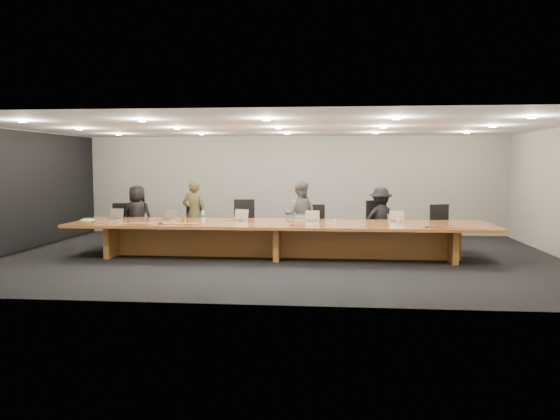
{
  "coord_description": "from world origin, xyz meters",
  "views": [
    {
      "loc": [
        1.14,
        -11.6,
        2.02
      ],
      "look_at": [
        0.0,
        0.3,
        1.0
      ],
      "focal_mm": 35.0,
      "sensor_mm": 36.0,
      "label": 1
    }
  ],
  "objects_px": {
    "person_c": "(300,215)",
    "laptop_e": "(397,216)",
    "chair_far_left": "(119,224)",
    "amber_mug": "(183,219)",
    "chair_left": "(194,226)",
    "person_d": "(381,219)",
    "chair_far_right": "(443,227)",
    "mic_right": "(427,227)",
    "av_box": "(114,223)",
    "mic_left": "(160,223)",
    "laptop_a": "(114,214)",
    "mic_center": "(291,225)",
    "laptop_d": "(312,216)",
    "person_b": "(194,213)",
    "chair_mid_left": "(245,224)",
    "chair_right": "(378,225)",
    "water_bottle": "(203,216)",
    "chair_mid_right": "(314,227)",
    "laptop_b": "(168,215)",
    "conference_table": "(279,233)",
    "paper_cup_near": "(335,221)",
    "person_a": "(137,216)",
    "paper_cup_far": "(399,220)",
    "laptop_c": "(239,215)"
  },
  "relations": [
    {
      "from": "person_c",
      "to": "laptop_e",
      "type": "xyz_separation_m",
      "value": [
        2.16,
        -0.78,
        0.07
      ]
    },
    {
      "from": "chair_far_left",
      "to": "amber_mug",
      "type": "relative_size",
      "value": 11.5
    },
    {
      "from": "chair_left",
      "to": "person_d",
      "type": "relative_size",
      "value": 0.7
    },
    {
      "from": "chair_far_right",
      "to": "mic_right",
      "type": "bearing_deg",
      "value": -127.24
    },
    {
      "from": "av_box",
      "to": "mic_left",
      "type": "relative_size",
      "value": 1.47
    },
    {
      "from": "laptop_a",
      "to": "mic_center",
      "type": "distance_m",
      "value": 4.22
    },
    {
      "from": "laptop_d",
      "to": "mic_right",
      "type": "distance_m",
      "value": 2.5
    },
    {
      "from": "person_b",
      "to": "chair_mid_left",
      "type": "bearing_deg",
      "value": -179.75
    },
    {
      "from": "chair_right",
      "to": "water_bottle",
      "type": "distance_m",
      "value": 4.12
    },
    {
      "from": "chair_mid_right",
      "to": "person_b",
      "type": "distance_m",
      "value": 2.9
    },
    {
      "from": "laptop_a",
      "to": "laptop_d",
      "type": "bearing_deg",
      "value": 5.46
    },
    {
      "from": "laptop_d",
      "to": "mic_right",
      "type": "relative_size",
      "value": 2.57
    },
    {
      "from": "chair_far_right",
      "to": "laptop_b",
      "type": "xyz_separation_m",
      "value": [
        -6.27,
        -0.87,
        0.33
      ]
    },
    {
      "from": "person_d",
      "to": "conference_table",
      "type": "bearing_deg",
      "value": 16.38
    },
    {
      "from": "chair_far_left",
      "to": "amber_mug",
      "type": "distance_m",
      "value": 2.19
    },
    {
      "from": "chair_far_right",
      "to": "person_c",
      "type": "bearing_deg",
      "value": 163.65
    },
    {
      "from": "laptop_a",
      "to": "mic_right",
      "type": "relative_size",
      "value": 2.65
    },
    {
      "from": "laptop_a",
      "to": "av_box",
      "type": "xyz_separation_m",
      "value": [
        0.36,
        -0.89,
        -0.11
      ]
    },
    {
      "from": "mic_left",
      "to": "mic_right",
      "type": "bearing_deg",
      "value": -1.2
    },
    {
      "from": "mic_right",
      "to": "mic_left",
      "type": "bearing_deg",
      "value": 178.8
    },
    {
      "from": "conference_table",
      "to": "amber_mug",
      "type": "distance_m",
      "value": 2.19
    },
    {
      "from": "amber_mug",
      "to": "paper_cup_near",
      "type": "bearing_deg",
      "value": -1.16
    },
    {
      "from": "chair_mid_right",
      "to": "av_box",
      "type": "relative_size",
      "value": 5.73
    },
    {
      "from": "person_a",
      "to": "chair_mid_left",
      "type": "bearing_deg",
      "value": -175.83
    },
    {
      "from": "chair_far_left",
      "to": "laptop_a",
      "type": "height_order",
      "value": "chair_far_left"
    },
    {
      "from": "water_bottle",
      "to": "chair_right",
      "type": "bearing_deg",
      "value": 18.21
    },
    {
      "from": "av_box",
      "to": "person_b",
      "type": "bearing_deg",
      "value": 54.4
    },
    {
      "from": "chair_far_left",
      "to": "mic_left",
      "type": "relative_size",
      "value": 8.34
    },
    {
      "from": "paper_cup_far",
      "to": "laptop_a",
      "type": "bearing_deg",
      "value": 179.25
    },
    {
      "from": "mic_left",
      "to": "mic_right",
      "type": "height_order",
      "value": "mic_left"
    },
    {
      "from": "chair_mid_left",
      "to": "mic_center",
      "type": "xyz_separation_m",
      "value": [
        1.23,
        -1.72,
        0.17
      ]
    },
    {
      "from": "laptop_d",
      "to": "mic_right",
      "type": "xyz_separation_m",
      "value": [
        2.31,
        -0.96,
        -0.11
      ]
    },
    {
      "from": "chair_mid_right",
      "to": "laptop_d",
      "type": "distance_m",
      "value": 0.94
    },
    {
      "from": "chair_right",
      "to": "person_c",
      "type": "xyz_separation_m",
      "value": [
        -1.84,
        -0.14,
        0.22
      ]
    },
    {
      "from": "chair_far_left",
      "to": "paper_cup_far",
      "type": "bearing_deg",
      "value": -13.0
    },
    {
      "from": "water_bottle",
      "to": "paper_cup_far",
      "type": "xyz_separation_m",
      "value": [
        4.24,
        0.21,
        -0.07
      ]
    },
    {
      "from": "person_b",
      "to": "amber_mug",
      "type": "distance_m",
      "value": 1.06
    },
    {
      "from": "conference_table",
      "to": "person_d",
      "type": "xyz_separation_m",
      "value": [
        2.27,
        1.21,
        0.21
      ]
    },
    {
      "from": "water_bottle",
      "to": "mic_center",
      "type": "distance_m",
      "value": 2.07
    },
    {
      "from": "person_a",
      "to": "person_d",
      "type": "xyz_separation_m",
      "value": [
        5.82,
        0.07,
        -0.02
      ]
    },
    {
      "from": "chair_left",
      "to": "paper_cup_near",
      "type": "bearing_deg",
      "value": -23.53
    },
    {
      "from": "conference_table",
      "to": "paper_cup_far",
      "type": "height_order",
      "value": "paper_cup_far"
    },
    {
      "from": "chair_right",
      "to": "person_c",
      "type": "distance_m",
      "value": 1.86
    },
    {
      "from": "chair_mid_right",
      "to": "chair_far_left",
      "type": "bearing_deg",
      "value": -172.49
    },
    {
      "from": "person_c",
      "to": "laptop_e",
      "type": "bearing_deg",
      "value": 169.42
    },
    {
      "from": "laptop_c",
      "to": "mic_left",
      "type": "bearing_deg",
      "value": -129.86
    },
    {
      "from": "paper_cup_near",
      "to": "mic_right",
      "type": "height_order",
      "value": "paper_cup_near"
    },
    {
      "from": "laptop_b",
      "to": "water_bottle",
      "type": "height_order",
      "value": "laptop_b"
    },
    {
      "from": "mic_center",
      "to": "chair_far_right",
      "type": "bearing_deg",
      "value": 27.24
    },
    {
      "from": "chair_mid_right",
      "to": "conference_table",
      "type": "bearing_deg",
      "value": -112.42
    }
  ]
}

